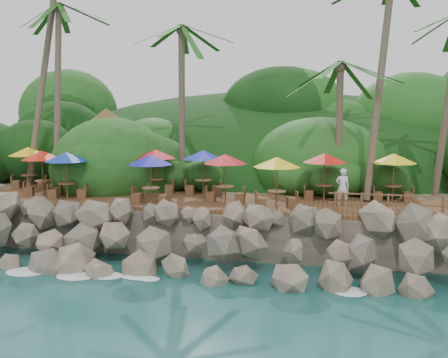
# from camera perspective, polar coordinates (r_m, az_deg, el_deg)

# --- Properties ---
(ground) EXTENTS (140.00, 140.00, 0.00)m
(ground) POSITION_cam_1_polar(r_m,az_deg,el_deg) (21.43, -3.46, -11.20)
(ground) COLOR #19514F
(ground) RESTS_ON ground
(land_base) EXTENTS (32.00, 25.20, 2.10)m
(land_base) POSITION_cam_1_polar(r_m,az_deg,el_deg) (36.41, 3.33, -1.58)
(land_base) COLOR gray
(land_base) RESTS_ON ground
(jungle_hill) EXTENTS (44.80, 28.00, 15.40)m
(jungle_hill) POSITION_cam_1_polar(r_m,az_deg,el_deg) (43.91, 4.83, -1.37)
(jungle_hill) COLOR #143811
(jungle_hill) RESTS_ON ground
(seawall) EXTENTS (29.00, 4.00, 2.30)m
(seawall) POSITION_cam_1_polar(r_m,az_deg,el_deg) (22.95, -2.13, -6.91)
(seawall) COLOR gray
(seawall) RESTS_ON ground
(terrace) EXTENTS (26.00, 5.00, 0.20)m
(terrace) POSITION_cam_1_polar(r_m,az_deg,el_deg) (26.53, 0.00, -2.57)
(terrace) COLOR brown
(terrace) RESTS_ON land_base
(jungle_foliage) EXTENTS (44.00, 16.00, 12.00)m
(jungle_foliage) POSITION_cam_1_polar(r_m,az_deg,el_deg) (35.63, 3.06, -3.50)
(jungle_foliage) COLOR #143811
(jungle_foliage) RESTS_ON ground
(foam_line) EXTENTS (25.20, 0.80, 0.06)m
(foam_line) POSITION_cam_1_polar(r_m,az_deg,el_deg) (21.70, -3.24, -10.88)
(foam_line) COLOR white
(foam_line) RESTS_ON ground
(palms) EXTENTS (28.05, 7.31, 14.51)m
(palms) POSITION_cam_1_polar(r_m,az_deg,el_deg) (29.40, 0.86, 18.20)
(palms) COLOR brown
(palms) RESTS_ON ground
(palapa) EXTENTS (5.64, 5.64, 4.60)m
(palapa) POSITION_cam_1_polar(r_m,az_deg,el_deg) (31.81, -12.51, 5.49)
(palapa) COLOR brown
(palapa) RESTS_ON ground
(dining_clusters) EXTENTS (25.80, 5.40, 2.39)m
(dining_clusters) POSITION_cam_1_polar(r_m,az_deg,el_deg) (26.84, -2.86, 2.03)
(dining_clusters) COLOR brown
(dining_clusters) RESTS_ON terrace
(railing) EXTENTS (7.20, 0.10, 1.00)m
(railing) POSITION_cam_1_polar(r_m,az_deg,el_deg) (23.73, 19.90, -2.54)
(railing) COLOR brown
(railing) RESTS_ON terrace
(waiter) EXTENTS (0.69, 0.49, 1.77)m
(waiter) POSITION_cam_1_polar(r_m,az_deg,el_deg) (25.75, 12.66, -0.85)
(waiter) COLOR white
(waiter) RESTS_ON terrace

